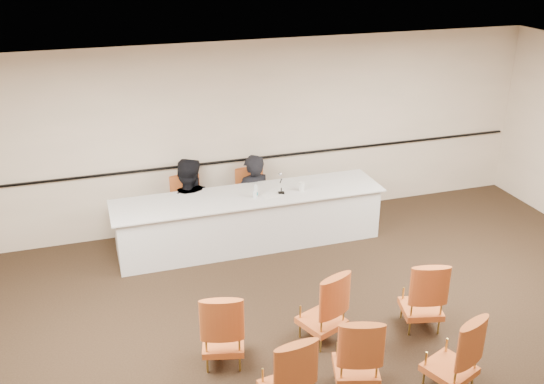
% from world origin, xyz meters
% --- Properties ---
extents(floor, '(10.00, 10.00, 0.00)m').
position_xyz_m(floor, '(0.00, 0.00, 0.00)').
color(floor, black).
rests_on(floor, ground).
extents(ceiling, '(10.00, 10.00, 0.00)m').
position_xyz_m(ceiling, '(0.00, 0.00, 3.00)').
color(ceiling, white).
rests_on(ceiling, ground).
extents(wall_back, '(10.00, 0.04, 3.00)m').
position_xyz_m(wall_back, '(0.00, 4.00, 1.50)').
color(wall_back, beige).
rests_on(wall_back, ground).
extents(wall_rail, '(9.80, 0.04, 0.03)m').
position_xyz_m(wall_rail, '(0.00, 3.96, 1.10)').
color(wall_rail, black).
rests_on(wall_rail, wall_back).
extents(panel_table, '(4.14, 0.96, 0.83)m').
position_xyz_m(panel_table, '(-0.15, 3.15, 0.42)').
color(panel_table, silver).
rests_on(panel_table, ground).
extents(panelist_main, '(0.73, 0.56, 1.78)m').
position_xyz_m(panelist_main, '(0.07, 3.75, 0.35)').
color(panelist_main, black).
rests_on(panelist_main, ground).
extents(panelist_main_chair, '(0.50, 0.50, 0.95)m').
position_xyz_m(panelist_main_chair, '(0.07, 3.75, 0.47)').
color(panelist_main_chair, '#C66623').
rests_on(panelist_main_chair, ground).
extents(panelist_second, '(1.02, 0.88, 1.80)m').
position_xyz_m(panelist_second, '(-1.00, 3.75, 0.40)').
color(panelist_second, black).
rests_on(panelist_second, ground).
extents(panelist_second_chair, '(0.50, 0.50, 0.95)m').
position_xyz_m(panelist_second_chair, '(-1.00, 3.75, 0.47)').
color(panelist_second_chair, '#C66623').
rests_on(panelist_second_chair, ground).
extents(papers, '(0.32, 0.24, 0.00)m').
position_xyz_m(papers, '(0.18, 3.04, 0.83)').
color(papers, silver).
rests_on(papers, panel_table).
extents(microphone, '(0.15, 0.22, 0.29)m').
position_xyz_m(microphone, '(0.33, 3.06, 0.97)').
color(microphone, black).
rests_on(microphone, panel_table).
extents(water_bottle, '(0.08, 0.08, 0.21)m').
position_xyz_m(water_bottle, '(-0.08, 3.05, 0.94)').
color(water_bottle, teal).
rests_on(water_bottle, panel_table).
extents(drinking_glass, '(0.08, 0.08, 0.10)m').
position_xyz_m(drinking_glass, '(-0.10, 3.03, 0.88)').
color(drinking_glass, silver).
rests_on(drinking_glass, panel_table).
extents(coffee_cup, '(0.10, 0.10, 0.14)m').
position_xyz_m(coffee_cup, '(0.66, 3.06, 0.90)').
color(coffee_cup, silver).
rests_on(coffee_cup, panel_table).
extents(aud_chair_front_left, '(0.61, 0.61, 0.95)m').
position_xyz_m(aud_chair_front_left, '(-1.21, 0.52, 0.47)').
color(aud_chair_front_left, '#C66623').
rests_on(aud_chair_front_left, ground).
extents(aud_chair_front_mid, '(0.65, 0.65, 0.95)m').
position_xyz_m(aud_chair_front_mid, '(0.00, 0.57, 0.47)').
color(aud_chair_front_mid, '#C66623').
rests_on(aud_chair_front_mid, ground).
extents(aud_chair_front_right, '(0.60, 0.60, 0.95)m').
position_xyz_m(aud_chair_front_right, '(1.26, 0.44, 0.47)').
color(aud_chair_front_right, '#C66623').
rests_on(aud_chair_front_right, ground).
extents(aud_chair_back_left, '(0.56, 0.56, 0.95)m').
position_xyz_m(aud_chair_back_left, '(-0.78, -0.41, 0.47)').
color(aud_chair_back_left, '#C66623').
rests_on(aud_chair_back_left, ground).
extents(aud_chair_back_mid, '(0.62, 0.62, 0.95)m').
position_xyz_m(aud_chair_back_mid, '(0.03, -0.33, 0.47)').
color(aud_chair_back_mid, '#C66623').
rests_on(aud_chair_back_mid, ground).
extents(aud_chair_back_right, '(0.65, 0.65, 0.95)m').
position_xyz_m(aud_chair_back_right, '(0.97, -0.64, 0.47)').
color(aud_chair_back_right, '#C66623').
rests_on(aud_chair_back_right, ground).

